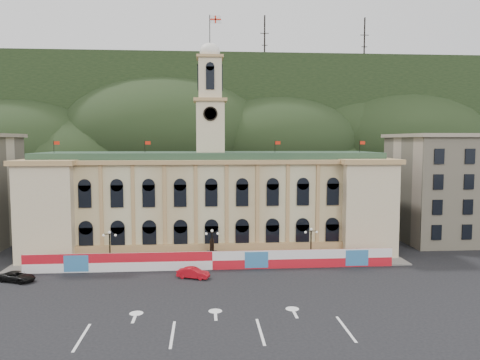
{
  "coord_description": "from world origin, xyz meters",
  "views": [
    {
      "loc": [
        -1.09,
        -47.19,
        17.46
      ],
      "look_at": [
        3.99,
        18.0,
        11.92
      ],
      "focal_mm": 35.0,
      "sensor_mm": 36.0,
      "label": 1
    }
  ],
  "objects": [
    {
      "name": "lane_markings",
      "position": [
        0.0,
        -5.0,
        0.0
      ],
      "size": [
        26.0,
        10.0,
        0.02
      ],
      "primitive_type": null,
      "color": "white",
      "rests_on": "ground"
    },
    {
      "name": "lamp_right",
      "position": [
        14.0,
        17.0,
        3.07
      ],
      "size": [
        1.96,
        0.44,
        5.15
      ],
      "color": "black",
      "rests_on": "ground"
    },
    {
      "name": "black_suv",
      "position": [
        -24.21,
        11.5,
        0.62
      ],
      "size": [
        5.29,
        5.98,
        1.25
      ],
      "primitive_type": "imported",
      "rotation": [
        0.0,
        0.0,
        1.17
      ],
      "color": "black",
      "rests_on": "ground"
    },
    {
      "name": "lamp_center",
      "position": [
        0.0,
        17.0,
        3.07
      ],
      "size": [
        1.96,
        0.44,
        5.15
      ],
      "color": "black",
      "rests_on": "ground"
    },
    {
      "name": "statue",
      "position": [
        0.0,
        18.0,
        1.19
      ],
      "size": [
        1.4,
        1.4,
        3.72
      ],
      "color": "#595651",
      "rests_on": "ground"
    },
    {
      "name": "pavement",
      "position": [
        0.0,
        17.75,
        0.08
      ],
      "size": [
        56.0,
        5.5,
        0.16
      ],
      "primitive_type": "cube",
      "color": "slate",
      "rests_on": "ground"
    },
    {
      "name": "city_hall",
      "position": [
        0.0,
        27.63,
        7.85
      ],
      "size": [
        56.2,
        17.6,
        37.1
      ],
      "color": "#C7BE8F",
      "rests_on": "ground"
    },
    {
      "name": "lamp_left",
      "position": [
        -14.0,
        17.0,
        3.07
      ],
      "size": [
        1.96,
        0.44,
        5.15
      ],
      "color": "black",
      "rests_on": "ground"
    },
    {
      "name": "red_sedan",
      "position": [
        -2.51,
        11.23,
        0.68
      ],
      "size": [
        4.03,
        5.02,
        1.35
      ],
      "primitive_type": "imported",
      "rotation": [
        0.0,
        0.0,
        1.23
      ],
      "color": "#B30C17",
      "rests_on": "ground"
    },
    {
      "name": "hill_ridge",
      "position": [
        0.03,
        121.99,
        19.48
      ],
      "size": [
        230.0,
        80.0,
        64.0
      ],
      "color": "black",
      "rests_on": "ground"
    },
    {
      "name": "ground",
      "position": [
        0.0,
        0.0,
        0.0
      ],
      "size": [
        260.0,
        260.0,
        0.0
      ],
      "primitive_type": "plane",
      "color": "black",
      "rests_on": "ground"
    },
    {
      "name": "hoarding_fence",
      "position": [
        0.06,
        15.07,
        1.25
      ],
      "size": [
        50.0,
        0.44,
        2.5
      ],
      "color": "red",
      "rests_on": "ground"
    },
    {
      "name": "side_building_right",
      "position": [
        43.0,
        30.93,
        9.33
      ],
      "size": [
        21.0,
        17.0,
        18.6
      ],
      "color": "#C1B395",
      "rests_on": "ground"
    }
  ]
}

